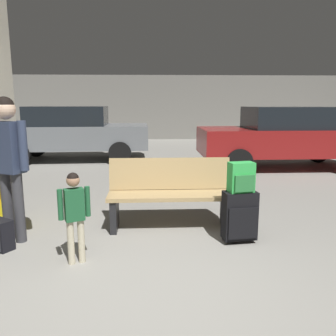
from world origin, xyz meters
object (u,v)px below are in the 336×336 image
(suitcase, at_px, (240,216))
(adult, at_px, (9,154))
(child, at_px, (74,208))
(parked_car_far, at_px, (73,132))
(backpack_bright, at_px, (241,178))
(bench, at_px, (171,194))
(parked_car_near, at_px, (285,136))
(backpack_dark_floor, at_px, (0,235))

(suitcase, bearing_deg, adult, 176.37)
(child, bearing_deg, parked_car_far, 102.92)
(backpack_bright, xyz_separation_m, child, (-1.77, -0.46, -0.19))
(bench, bearing_deg, child, -134.54)
(child, distance_m, parked_car_near, 6.49)
(backpack_dark_floor, relative_size, parked_car_far, 0.08)
(suitcase, distance_m, backpack_bright, 0.45)
(backpack_bright, xyz_separation_m, parked_car_far, (-3.27, 6.07, 0.03))
(adult, height_order, parked_car_far, adult)
(bench, height_order, parked_car_far, parked_car_far)
(backpack_bright, bearing_deg, parked_car_near, 64.05)
(bench, distance_m, child, 1.43)
(bench, relative_size, adult, 0.96)
(backpack_bright, height_order, parked_car_near, parked_car_near)
(adult, xyz_separation_m, backpack_dark_floor, (-0.06, -0.27, -0.86))
(backpack_dark_floor, xyz_separation_m, parked_car_near, (4.94, 4.72, 0.64))
(suitcase, xyz_separation_m, parked_car_near, (2.25, 4.62, 0.48))
(bench, xyz_separation_m, child, (-1.00, -1.02, 0.13))
(backpack_bright, distance_m, adult, 2.65)
(bench, relative_size, backpack_bright, 4.72)
(suitcase, xyz_separation_m, child, (-1.77, -0.46, 0.26))
(bench, xyz_separation_m, backpack_bright, (0.77, -0.56, 0.33))
(suitcase, relative_size, backpack_dark_floor, 1.78)
(child, relative_size, parked_car_near, 0.23)
(parked_car_near, bearing_deg, backpack_bright, -115.95)
(bench, relative_size, suitcase, 2.66)
(child, bearing_deg, parked_car_near, 51.64)
(child, xyz_separation_m, adult, (-0.86, 0.63, 0.46))
(backpack_dark_floor, bearing_deg, child, -21.55)
(backpack_dark_floor, bearing_deg, parked_car_near, 43.72)
(child, relative_size, backpack_dark_floor, 2.75)
(parked_car_far, bearing_deg, backpack_bright, -61.66)
(bench, xyz_separation_m, adult, (-1.86, -0.39, 0.59))
(bench, relative_size, child, 1.72)
(child, xyz_separation_m, parked_car_far, (-1.50, 6.53, 0.23))
(adult, bearing_deg, backpack_bright, -3.64)
(backpack_bright, xyz_separation_m, adult, (-2.63, 0.17, 0.26))
(bench, height_order, backpack_dark_floor, bench)
(adult, relative_size, parked_car_near, 0.41)
(backpack_bright, bearing_deg, backpack_dark_floor, -177.88)
(suitcase, distance_m, child, 1.85)
(child, height_order, adult, adult)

